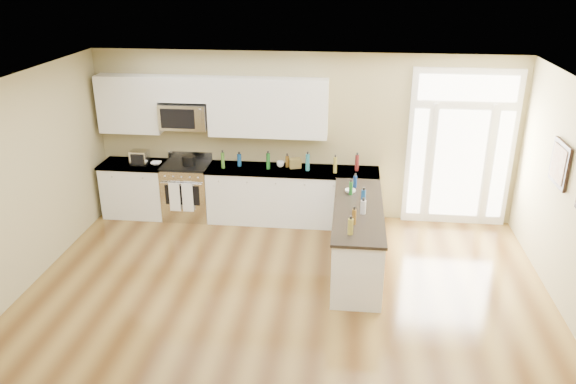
{
  "coord_description": "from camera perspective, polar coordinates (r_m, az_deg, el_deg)",
  "views": [
    {
      "loc": [
        0.74,
        -4.95,
        4.11
      ],
      "look_at": [
        -0.04,
        2.0,
        1.23
      ],
      "focal_mm": 35.0,
      "sensor_mm": 36.0,
      "label": 1
    }
  ],
  "objects": [
    {
      "name": "room_shell",
      "position": [
        5.56,
        -1.93,
        -3.25
      ],
      "size": [
        8.0,
        8.0,
        8.0
      ],
      "color": "tan",
      "rests_on": "ground"
    },
    {
      "name": "stockpot",
      "position": [
        9.53,
        -10.04,
        3.21
      ],
      "size": [
        0.26,
        0.26,
        0.17
      ],
      "primitive_type": "cylinder",
      "rotation": [
        0.0,
        0.0,
        -0.16
      ],
      "color": "black",
      "rests_on": "kitchen_range"
    },
    {
      "name": "toaster_oven",
      "position": [
        9.75,
        -14.83,
        3.41
      ],
      "size": [
        0.29,
        0.24,
        0.24
      ],
      "primitive_type": "cube",
      "rotation": [
        0.0,
        0.0,
        -0.05
      ],
      "color": "silver",
      "rests_on": "back_cabinet_left"
    },
    {
      "name": "bowl_left",
      "position": [
        9.71,
        -13.25,
        2.85
      ],
      "size": [
        0.18,
        0.18,
        0.04
      ],
      "primitive_type": "imported",
      "rotation": [
        0.0,
        0.0,
        0.03
      ],
      "color": "white",
      "rests_on": "back_cabinet_left"
    },
    {
      "name": "peninsula_cabinet",
      "position": [
        8.08,
        7.0,
        -4.85
      ],
      "size": [
        0.69,
        2.32,
        0.94
      ],
      "color": "white",
      "rests_on": "ground"
    },
    {
      "name": "ground",
      "position": [
        6.48,
        -1.73,
        -16.99
      ],
      "size": [
        8.0,
        8.0,
        0.0
      ],
      "primitive_type": "plane",
      "color": "#563718"
    },
    {
      "name": "upper_cabinet_left",
      "position": [
        9.76,
        -15.77,
        8.61
      ],
      "size": [
        1.04,
        0.33,
        0.95
      ],
      "primitive_type": "cube",
      "color": "white",
      "rests_on": "room_shell"
    },
    {
      "name": "kitchen_range",
      "position": [
        9.76,
        -10.15,
        0.17
      ],
      "size": [
        0.78,
        0.69,
        1.08
      ],
      "color": "silver",
      "rests_on": "ground"
    },
    {
      "name": "wall_art_near",
      "position": [
        8.03,
        25.9,
        2.59
      ],
      "size": [
        0.05,
        0.58,
        0.58
      ],
      "color": "black",
      "rests_on": "room_shell"
    },
    {
      "name": "cup_counter",
      "position": [
        9.34,
        -0.78,
        2.86
      ],
      "size": [
        0.16,
        0.16,
        0.1
      ],
      "primitive_type": "imported",
      "rotation": [
        0.0,
        0.0,
        0.34
      ],
      "color": "white",
      "rests_on": "back_cabinet_right"
    },
    {
      "name": "upper_cabinet_short",
      "position": [
        9.39,
        -10.59,
        10.27
      ],
      "size": [
        0.82,
        0.33,
        0.4
      ],
      "primitive_type": "cube",
      "color": "white",
      "rests_on": "room_shell"
    },
    {
      "name": "bowl_peninsula",
      "position": [
        8.35,
        6.35,
        0.09
      ],
      "size": [
        0.19,
        0.19,
        0.05
      ],
      "primitive_type": "imported",
      "rotation": [
        0.0,
        0.0,
        0.24
      ],
      "color": "white",
      "rests_on": "peninsula_cabinet"
    },
    {
      "name": "counter_bottles",
      "position": [
        8.54,
        2.81,
        1.4
      ],
      "size": [
        2.35,
        2.45,
        0.28
      ],
      "color": "#19591E",
      "rests_on": "back_cabinet_right"
    },
    {
      "name": "cardboard_box",
      "position": [
        9.3,
        0.72,
        2.95
      ],
      "size": [
        0.22,
        0.19,
        0.15
      ],
      "primitive_type": "cube",
      "rotation": [
        0.0,
        0.0,
        0.32
      ],
      "color": "olive",
      "rests_on": "back_cabinet_right"
    },
    {
      "name": "back_cabinet_right",
      "position": [
        9.44,
        0.42,
        -0.52
      ],
      "size": [
        2.85,
        0.66,
        0.94
      ],
      "color": "white",
      "rests_on": "ground"
    },
    {
      "name": "back_cabinet_left",
      "position": [
        10.06,
        -15.14,
        0.17
      ],
      "size": [
        1.1,
        0.66,
        0.94
      ],
      "color": "white",
      "rests_on": "ground"
    },
    {
      "name": "upper_cabinet_right",
      "position": [
        9.15,
        -2.07,
        8.56
      ],
      "size": [
        1.94,
        0.33,
        0.95
      ],
      "primitive_type": "cube",
      "color": "white",
      "rests_on": "room_shell"
    },
    {
      "name": "microwave",
      "position": [
        9.45,
        -10.47,
        7.62
      ],
      "size": [
        0.78,
        0.41,
        0.42
      ],
      "color": "silver",
      "rests_on": "room_shell"
    },
    {
      "name": "entry_door",
      "position": [
        9.51,
        17.08,
        4.21
      ],
      "size": [
        1.7,
        0.1,
        2.6
      ],
      "color": "white",
      "rests_on": "ground"
    }
  ]
}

